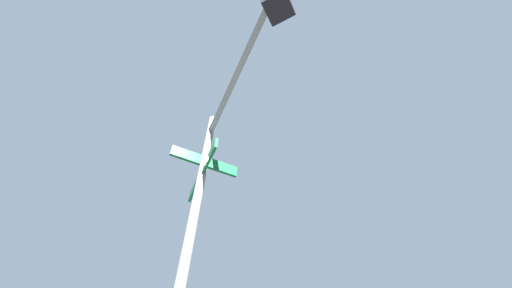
% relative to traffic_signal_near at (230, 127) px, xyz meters
% --- Properties ---
extents(traffic_signal_near, '(2.03, 2.53, 5.90)m').
position_rel_traffic_signal_near_xyz_m(traffic_signal_near, '(0.00, 0.00, 0.00)').
color(traffic_signal_near, slate).
rests_on(traffic_signal_near, ground_plane).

